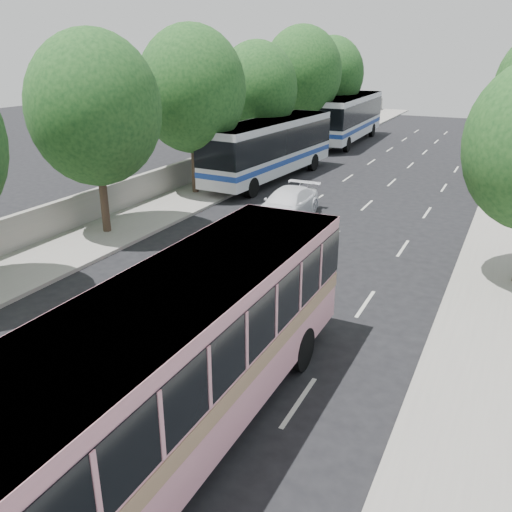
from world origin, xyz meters
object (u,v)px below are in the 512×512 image
Objects in this scene: pink_taxi at (267,253)px; tour_coach_rear at (348,115)px; pink_bus at (187,341)px; white_pickup at (287,204)px; tour_coach_front at (271,144)px.

tour_coach_rear is at bearing 99.00° from pink_taxi.
tour_coach_rear is at bearing 102.36° from pink_bus.
tour_coach_front is at bearing 120.30° from white_pickup.
tour_coach_rear is at bearing 93.97° from tour_coach_front.
pink_bus is at bearing -78.39° from pink_taxi.
pink_taxi is 0.38× the size of tour_coach_front.
pink_taxi is (-2.29, 8.98, -1.44)m from pink_bus.
pink_bus is 2.26× the size of white_pickup.
tour_coach_front is at bearing 111.46° from pink_taxi.
tour_coach_rear is (0.00, 16.72, 0.16)m from tour_coach_front.
pink_bus is 16.55m from white_pickup.
pink_bus is 24.85m from tour_coach_front.
white_pickup is at bearing 104.30° from pink_taxi.
pink_bus is at bearing -79.48° from tour_coach_rear.
tour_coach_front is 0.94× the size of tour_coach_rear.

